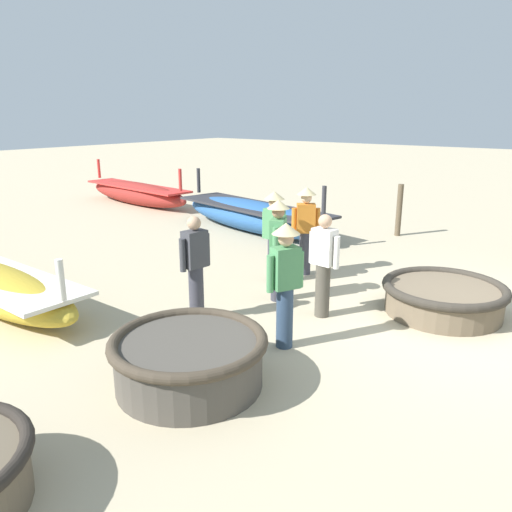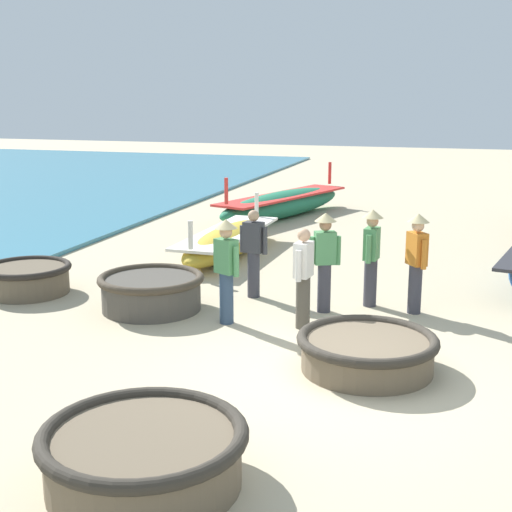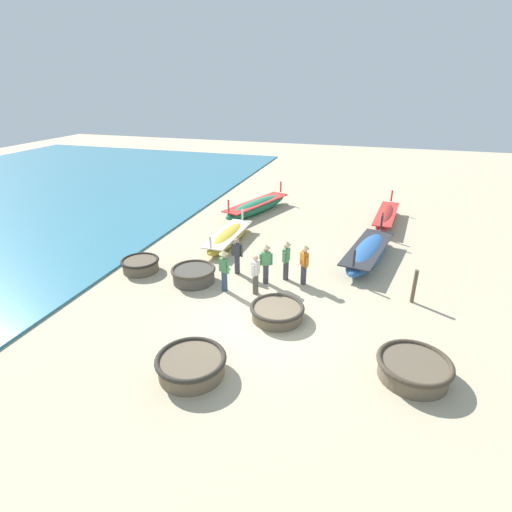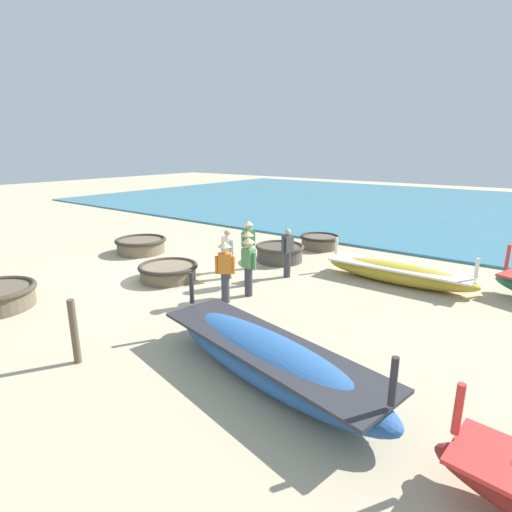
% 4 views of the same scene
% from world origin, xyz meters
% --- Properties ---
extents(ground_plane, '(80.00, 80.00, 0.00)m').
position_xyz_m(ground_plane, '(0.00, 0.00, 0.00)').
color(ground_plane, '#BCAD8C').
extents(coracle_upturned, '(1.96, 1.96, 0.58)m').
position_xyz_m(coracle_upturned, '(-1.21, -2.97, 0.31)').
color(coracle_upturned, brown).
rests_on(coracle_upturned, ground).
extents(coracle_far_right, '(1.59, 1.59, 0.54)m').
position_xyz_m(coracle_far_right, '(-6.10, 2.30, 0.29)').
color(coracle_far_right, brown).
rests_on(coracle_far_right, ground).
extents(coracle_front_right, '(1.78, 1.78, 0.61)m').
position_xyz_m(coracle_front_right, '(-3.52, 2.06, 0.33)').
color(coracle_front_right, '#4C473F').
rests_on(coracle_front_right, ground).
extents(coracle_tilted, '(1.86, 1.86, 0.49)m').
position_xyz_m(coracle_tilted, '(0.34, 0.44, 0.27)').
color(coracle_tilted, brown).
rests_on(coracle_tilted, ground).
extents(long_boat_ochre_hull, '(2.90, 5.77, 1.41)m').
position_xyz_m(long_boat_ochre_hull, '(-3.76, 11.48, 0.40)').
color(long_boat_ochre_hull, '#237551').
rests_on(long_boat_ochre_hull, ground).
extents(long_boat_red_hull, '(1.17, 4.56, 1.14)m').
position_xyz_m(long_boat_red_hull, '(-3.65, 6.31, 0.33)').
color(long_boat_red_hull, gold).
rests_on(long_boat_red_hull, ground).
extents(fisherman_crouching, '(0.49, 0.36, 1.67)m').
position_xyz_m(fisherman_crouching, '(-0.72, 2.79, 0.96)').
color(fisherman_crouching, '#383842').
rests_on(fisherman_crouching, ground).
extents(fisherman_standing_left, '(0.26, 0.53, 1.57)m').
position_xyz_m(fisherman_standing_left, '(-0.86, 1.87, 0.84)').
color(fisherman_standing_left, '#4C473D').
rests_on(fisherman_standing_left, ground).
extents(fisherman_hauling, '(0.53, 0.27, 1.57)m').
position_xyz_m(fisherman_hauling, '(-2.10, 3.29, 0.84)').
color(fisherman_hauling, '#383842').
rests_on(fisherman_hauling, ground).
extents(fisherman_by_coracle, '(0.38, 0.44, 1.67)m').
position_xyz_m(fisherman_by_coracle, '(0.72, 3.16, 0.96)').
color(fisherman_by_coracle, '#383842').
rests_on(fisherman_by_coracle, ground).
extents(fisherman_standing_right, '(0.49, 0.36, 1.67)m').
position_xyz_m(fisherman_standing_right, '(-2.07, 1.75, 0.96)').
color(fisherman_standing_right, '#2D425B').
rests_on(fisherman_standing_right, ground).
extents(fisherman_with_hat, '(0.36, 0.53, 1.67)m').
position_xyz_m(fisherman_with_hat, '(-0.04, 3.35, 0.96)').
color(fisherman_with_hat, '#383842').
rests_on(fisherman_with_hat, ground).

